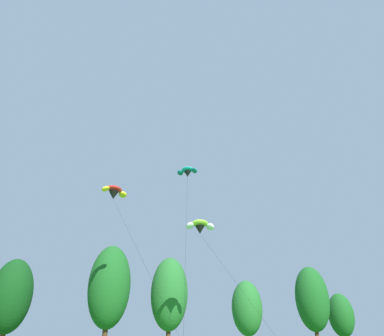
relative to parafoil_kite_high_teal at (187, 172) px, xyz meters
name	(u,v)px	position (x,y,z in m)	size (l,w,h in m)	color
treeline_tree_c	(11,296)	(-19.03, 7.24, -15.72)	(4.65, 4.65, 10.56)	#472D19
treeline_tree_d	(109,286)	(-7.87, 7.49, -14.18)	(5.34, 5.34, 13.09)	#472D19
treeline_tree_e	(169,293)	(0.82, 9.65, -14.53)	(5.18, 5.18, 12.52)	#472D19
treeline_tree_f	(247,308)	(12.41, 8.63, -16.23)	(4.43, 4.43, 9.72)	#472D19
treeline_tree_g	(312,299)	(24.08, 8.53, -14.57)	(5.16, 5.16, 12.46)	#472D19
treeline_tree_h	(341,315)	(32.35, 12.03, -16.69)	(4.22, 4.22, 8.96)	#472D19
parafoil_kite_high_teal	(187,172)	(0.00, 0.00, 0.00)	(7.90, 19.28, 21.27)	teal
parafoil_kite_mid_lime_white	(200,226)	(1.10, -1.65, -7.89)	(3.78, 17.05, 13.54)	#93D633
parafoil_kite_far_red_yellow	(114,192)	(-9.70, -2.55, -5.20)	(4.83, 16.73, 16.06)	red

